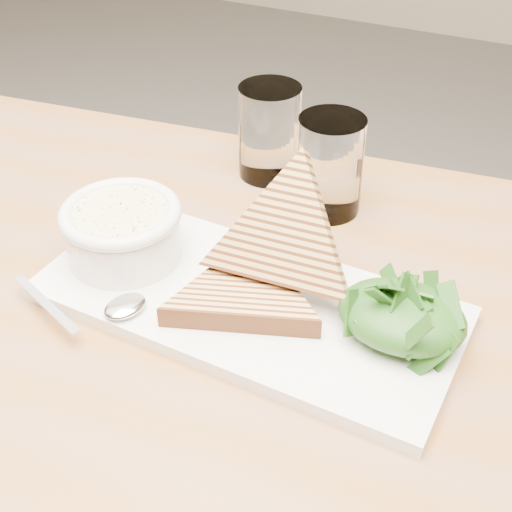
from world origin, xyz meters
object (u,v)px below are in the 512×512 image
at_px(soup_bowl, 124,237).
at_px(glass_near, 270,132).
at_px(table_top, 172,332).
at_px(platter, 247,303).
at_px(glass_far, 330,166).

distance_m(soup_bowl, glass_near, 0.24).
xyz_separation_m(table_top, glass_near, (-0.02, 0.28, 0.08)).
distance_m(platter, glass_near, 0.26).
bearing_deg(table_top, soup_bowl, 148.54).
bearing_deg(soup_bowl, platter, -2.79).
bearing_deg(glass_far, table_top, -106.39).
relative_size(table_top, glass_far, 9.58).
xyz_separation_m(platter, soup_bowl, (-0.14, 0.01, 0.03)).
xyz_separation_m(soup_bowl, glass_far, (0.15, 0.19, 0.02)).
bearing_deg(table_top, glass_far, 73.61).
height_order(table_top, platter, platter).
xyz_separation_m(glass_near, glass_far, (0.09, -0.04, -0.00)).
relative_size(table_top, soup_bowl, 9.50).
bearing_deg(platter, glass_far, 87.54).
relative_size(table_top, platter, 2.70).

